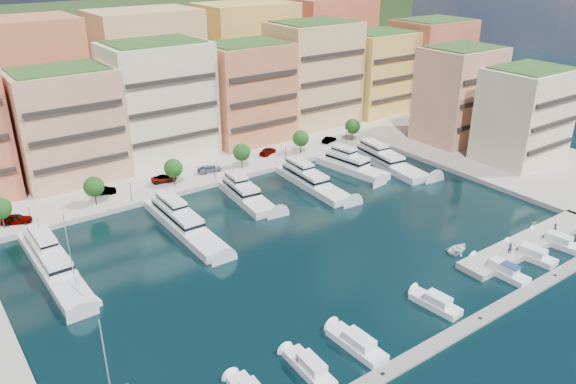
{
  "coord_description": "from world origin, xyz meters",
  "views": [
    {
      "loc": [
        -50.59,
        -64.73,
        45.91
      ],
      "look_at": [
        2.06,
        8.16,
        6.0
      ],
      "focal_mm": 35.0,
      "sensor_mm": 36.0,
      "label": 1
    }
  ],
  "objects_px": {
    "cruiser_7": "(501,270)",
    "car_2": "(164,178)",
    "tree_1": "(94,187)",
    "yacht_6": "(385,160)",
    "tree_2": "(173,168)",
    "yacht_5": "(350,165)",
    "yacht_3": "(245,194)",
    "lamppost_4": "(346,135)",
    "tender_0": "(458,249)",
    "cruiser_2": "(310,369)",
    "yacht_4": "(310,181)",
    "lamppost_3": "(285,150)",
    "lamppost_1": "(130,188)",
    "cruiser_8": "(531,255)",
    "tender_3": "(535,223)",
    "tree_3": "(242,152)",
    "yacht_2": "(182,222)",
    "sailboat_2": "(78,294)",
    "car_0": "(16,219)",
    "car_3": "(209,169)",
    "cruiser_9": "(556,242)",
    "cruiser_3": "(357,345)",
    "lamppost_0": "(29,212)",
    "tree_5": "(353,126)",
    "yacht_0": "(51,262)",
    "tree_0": "(0,209)",
    "person_1": "(555,228)",
    "car_4": "(268,151)",
    "cruiser_5": "(436,304)",
    "car_1": "(103,191)",
    "lamppost_2": "(214,167)"
  },
  "relations": [
    {
      "from": "yacht_0",
      "to": "cruiser_9",
      "type": "distance_m",
      "value": 81.27
    },
    {
      "from": "person_1",
      "to": "tree_3",
      "type": "bearing_deg",
      "value": -64.08
    },
    {
      "from": "yacht_2",
      "to": "sailboat_2",
      "type": "bearing_deg",
      "value": -154.12
    },
    {
      "from": "tree_1",
      "to": "tree_3",
      "type": "bearing_deg",
      "value": 0.0
    },
    {
      "from": "car_1",
      "to": "lamppost_3",
      "type": "bearing_deg",
      "value": -79.03
    },
    {
      "from": "yacht_3",
      "to": "yacht_6",
      "type": "relative_size",
      "value": 0.75
    },
    {
      "from": "lamppost_0",
      "to": "yacht_0",
      "type": "distance_m",
      "value": 14.68
    },
    {
      "from": "tree_1",
      "to": "sailboat_2",
      "type": "relative_size",
      "value": 0.43
    },
    {
      "from": "tree_3",
      "to": "cruiser_3",
      "type": "xyz_separation_m",
      "value": [
        -19.08,
        -58.09,
        -4.2
      ]
    },
    {
      "from": "cruiser_9",
      "to": "sailboat_2",
      "type": "relative_size",
      "value": 0.64
    },
    {
      "from": "yacht_4",
      "to": "tender_3",
      "type": "distance_m",
      "value": 43.25
    },
    {
      "from": "yacht_6",
      "to": "tree_5",
      "type": "bearing_deg",
      "value": 77.16
    },
    {
      "from": "tree_5",
      "to": "yacht_4",
      "type": "distance_m",
      "value": 28.76
    },
    {
      "from": "cruiser_7",
      "to": "tender_3",
      "type": "distance_m",
      "value": 20.12
    },
    {
      "from": "cruiser_2",
      "to": "cruiser_3",
      "type": "xyz_separation_m",
      "value": [
        7.37,
        -0.01,
        -0.0
      ]
    },
    {
      "from": "lamppost_0",
      "to": "lamppost_4",
      "type": "height_order",
      "value": "same"
    },
    {
      "from": "tree_1",
      "to": "yacht_4",
      "type": "distance_m",
      "value": 42.17
    },
    {
      "from": "yacht_3",
      "to": "lamppost_2",
      "type": "bearing_deg",
      "value": 95.75
    },
    {
      "from": "cruiser_8",
      "to": "cruiser_9",
      "type": "relative_size",
      "value": 0.98
    },
    {
      "from": "yacht_0",
      "to": "cruiser_7",
      "type": "bearing_deg",
      "value": -37.07
    },
    {
      "from": "cruiser_2",
      "to": "car_3",
      "type": "xyz_separation_m",
      "value": [
        19.63,
        60.3,
        1.21
      ]
    },
    {
      "from": "cruiser_8",
      "to": "tender_3",
      "type": "xyz_separation_m",
      "value": [
        11.27,
        6.3,
        -0.16
      ]
    },
    {
      "from": "tree_1",
      "to": "yacht_6",
      "type": "xyz_separation_m",
      "value": [
        60.59,
        -14.95,
        -3.53
      ]
    },
    {
      "from": "lamppost_1",
      "to": "cruiser_8",
      "type": "relative_size",
      "value": 0.51
    },
    {
      "from": "yacht_3",
      "to": "car_2",
      "type": "xyz_separation_m",
      "value": [
        -9.9,
        15.43,
        0.52
      ]
    },
    {
      "from": "tree_2",
      "to": "yacht_5",
      "type": "xyz_separation_m",
      "value": [
        36.05,
        -12.6,
        -3.53
      ]
    },
    {
      "from": "tree_2",
      "to": "tender_0",
      "type": "relative_size",
      "value": 1.3
    },
    {
      "from": "tree_3",
      "to": "car_0",
      "type": "xyz_separation_m",
      "value": [
        -45.79,
        0.65,
        -2.88
      ]
    },
    {
      "from": "yacht_2",
      "to": "cruiser_9",
      "type": "bearing_deg",
      "value": -41.34
    },
    {
      "from": "yacht_0",
      "to": "yacht_3",
      "type": "relative_size",
      "value": 1.53
    },
    {
      "from": "tree_2",
      "to": "cruiser_9",
      "type": "xyz_separation_m",
      "value": [
        41.42,
        -58.09,
        -4.2
      ]
    },
    {
      "from": "tender_3",
      "to": "car_2",
      "type": "relative_size",
      "value": 0.28
    },
    {
      "from": "tree_1",
      "to": "car_2",
      "type": "distance_m",
      "value": 15.71
    },
    {
      "from": "yacht_3",
      "to": "yacht_6",
      "type": "distance_m",
      "value": 35.68
    },
    {
      "from": "cruiser_7",
      "to": "car_2",
      "type": "relative_size",
      "value": 1.7
    },
    {
      "from": "tree_2",
      "to": "yacht_6",
      "type": "xyz_separation_m",
      "value": [
        44.59,
        -14.95,
        -3.53
      ]
    },
    {
      "from": "lamppost_4",
      "to": "tender_0",
      "type": "bearing_deg",
      "value": -110.14
    },
    {
      "from": "lamppost_3",
      "to": "cruiser_2",
      "type": "xyz_separation_m",
      "value": [
        -36.45,
        -55.79,
        -3.28
      ]
    },
    {
      "from": "yacht_4",
      "to": "yacht_6",
      "type": "relative_size",
      "value": 0.94
    },
    {
      "from": "yacht_6",
      "to": "cruiser_9",
      "type": "relative_size",
      "value": 2.75
    },
    {
      "from": "tree_3",
      "to": "car_4",
      "type": "relative_size",
      "value": 1.15
    },
    {
      "from": "cruiser_5",
      "to": "cruiser_9",
      "type": "relative_size",
      "value": 0.88
    },
    {
      "from": "yacht_5",
      "to": "person_1",
      "type": "bearing_deg",
      "value": -80.5
    },
    {
      "from": "tree_2",
      "to": "yacht_5",
      "type": "bearing_deg",
      "value": -19.26
    },
    {
      "from": "yacht_5",
      "to": "cruiser_2",
      "type": "distance_m",
      "value": 65.06
    },
    {
      "from": "yacht_6",
      "to": "lamppost_4",
      "type": "bearing_deg",
      "value": 92.68
    },
    {
      "from": "yacht_6",
      "to": "car_2",
      "type": "height_order",
      "value": "yacht_6"
    },
    {
      "from": "tree_1",
      "to": "yacht_3",
      "type": "height_order",
      "value": "tree_1"
    },
    {
      "from": "yacht_0",
      "to": "tree_0",
      "type": "bearing_deg",
      "value": 101.65
    },
    {
      "from": "tree_1",
      "to": "car_2",
      "type": "height_order",
      "value": "tree_1"
    }
  ]
}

